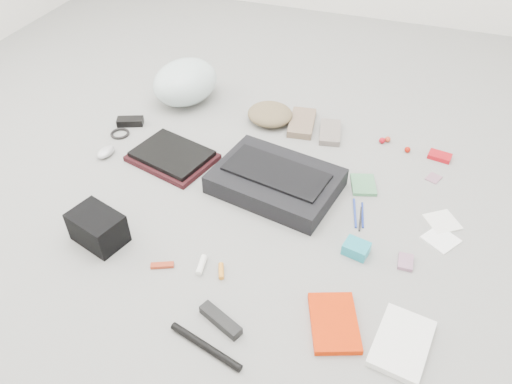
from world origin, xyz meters
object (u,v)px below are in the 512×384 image
(messenger_bag, at_px, (276,181))
(book_red, at_px, (334,323))
(bike_helmet, at_px, (185,82))
(camera_bag, at_px, (98,228))
(accordion_wallet, at_px, (356,248))
(laptop, at_px, (172,154))

(messenger_bag, distance_m, book_red, 0.67)
(bike_helmet, relative_size, camera_bag, 1.90)
(camera_bag, distance_m, accordion_wallet, 0.93)
(laptop, relative_size, accordion_wallet, 3.59)
(bike_helmet, height_order, book_red, bike_helmet)
(bike_helmet, relative_size, accordion_wallet, 4.08)
(book_red, bearing_deg, camera_bag, 154.89)
(messenger_bag, relative_size, accordion_wallet, 5.58)
(laptop, bearing_deg, accordion_wallet, -2.52)
(messenger_bag, height_order, laptop, messenger_bag)
(laptop, height_order, accordion_wallet, laptop)
(laptop, height_order, book_red, laptop)
(bike_helmet, xyz_separation_m, book_red, (1.01, -1.07, -0.10))
(messenger_bag, height_order, bike_helmet, bike_helmet)
(accordion_wallet, bearing_deg, messenger_bag, 159.50)
(bike_helmet, distance_m, camera_bag, 1.00)
(book_red, xyz_separation_m, accordion_wallet, (0.01, 0.32, 0.01))
(laptop, distance_m, camera_bag, 0.52)
(camera_bag, bearing_deg, book_red, 12.19)
(accordion_wallet, bearing_deg, camera_bag, -152.72)
(book_red, bearing_deg, laptop, 124.91)
(book_red, bearing_deg, accordion_wallet, 68.39)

